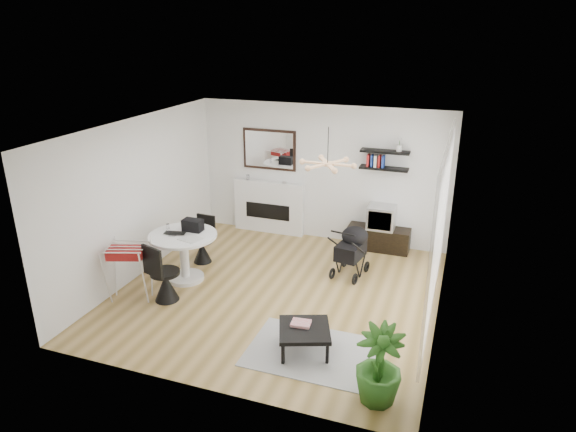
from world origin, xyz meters
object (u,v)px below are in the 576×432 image
(tv_console, at_px, (379,238))
(dining_table, at_px, (184,250))
(drying_rack, at_px, (129,271))
(stroller, at_px, (352,252))
(fireplace, at_px, (269,201))
(potted_plant, at_px, (379,365))
(crt_tv, at_px, (382,217))
(coffee_table, at_px, (304,331))

(tv_console, relative_size, dining_table, 1.04)
(dining_table, xyz_separation_m, drying_rack, (-0.47, -0.88, -0.06))
(drying_rack, height_order, stroller, drying_rack)
(tv_console, height_order, dining_table, dining_table)
(fireplace, xyz_separation_m, potted_plant, (3.08, -4.43, -0.20))
(drying_rack, height_order, potted_plant, potted_plant)
(tv_console, xyz_separation_m, potted_plant, (0.75, -4.29, 0.26))
(crt_tv, distance_m, coffee_table, 3.68)
(dining_table, bearing_deg, coffee_table, -26.79)
(dining_table, distance_m, coffee_table, 2.86)
(fireplace, distance_m, stroller, 2.48)
(fireplace, height_order, coffee_table, fireplace)
(crt_tv, relative_size, coffee_table, 0.60)
(dining_table, distance_m, stroller, 2.86)
(crt_tv, height_order, potted_plant, potted_plant)
(drying_rack, bearing_deg, fireplace, 54.39)
(dining_table, bearing_deg, fireplace, 77.63)
(drying_rack, xyz_separation_m, coffee_table, (3.01, -0.41, -0.18))
(drying_rack, height_order, coffee_table, drying_rack)
(crt_tv, xyz_separation_m, stroller, (-0.29, -1.20, -0.26))
(crt_tv, relative_size, potted_plant, 0.53)
(fireplace, bearing_deg, stroller, -33.13)
(crt_tv, bearing_deg, potted_plant, -80.43)
(fireplace, relative_size, potted_plant, 2.23)
(crt_tv, distance_m, potted_plant, 4.35)
(dining_table, height_order, stroller, stroller)
(fireplace, relative_size, dining_table, 1.90)
(drying_rack, xyz_separation_m, stroller, (3.08, 2.04, -0.09))
(fireplace, relative_size, crt_tv, 4.22)
(tv_console, bearing_deg, fireplace, 176.56)
(tv_console, distance_m, drying_rack, 4.67)
(fireplace, bearing_deg, coffee_table, -62.26)
(tv_console, relative_size, crt_tv, 2.31)
(coffee_table, distance_m, potted_plant, 1.27)
(tv_console, distance_m, crt_tv, 0.45)
(tv_console, bearing_deg, dining_table, -140.57)
(drying_rack, bearing_deg, potted_plant, -33.20)
(crt_tv, height_order, dining_table, crt_tv)
(potted_plant, bearing_deg, drying_rack, 165.70)
(drying_rack, relative_size, potted_plant, 0.96)
(stroller, bearing_deg, fireplace, 156.92)
(fireplace, bearing_deg, potted_plant, -55.17)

